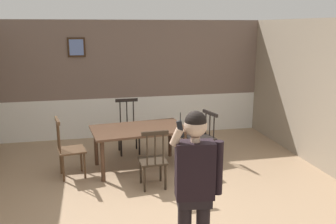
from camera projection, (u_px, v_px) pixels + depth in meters
ground_plane at (168, 212)px, 4.90m from camera, size 8.14×8.14×0.00m
room_back_partition at (133, 81)px, 8.13m from camera, size 6.00×0.17×2.60m
dining_table at (139, 133)px, 6.30m from camera, size 1.72×1.14×0.73m
chair_near_window at (201, 136)px, 6.73m from camera, size 0.58×0.58×0.91m
chair_by_doorway at (153, 160)px, 5.55m from camera, size 0.42×0.42×0.96m
chair_at_table_head at (69, 149)px, 5.96m from camera, size 0.50×0.50×1.02m
chair_opposite_corner at (128, 128)px, 7.14m from camera, size 0.46×0.46×1.06m
person_figure at (195, 182)px, 3.54m from camera, size 0.54×0.25×1.69m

